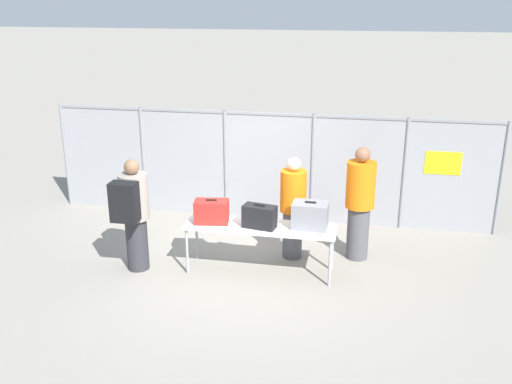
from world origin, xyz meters
name	(u,v)px	position (x,y,z in m)	size (l,w,h in m)	color
ground_plane	(245,267)	(0.00, 0.00, 0.00)	(120.00, 120.00, 0.00)	gray
fence_section	(270,164)	(0.02, 2.07, 1.04)	(8.03, 0.07, 1.99)	gray
inspection_table	(260,229)	(0.25, -0.09, 0.69)	(2.22, 0.62, 0.74)	silver
suitcase_red	(212,212)	(-0.48, -0.09, 0.91)	(0.54, 0.36, 0.36)	red
suitcase_black	(260,217)	(0.26, -0.15, 0.91)	(0.51, 0.32, 0.36)	black
suitcase_grey	(310,215)	(0.97, -0.01, 0.93)	(0.52, 0.36, 0.40)	slate
traveler_hooded	(133,212)	(-1.58, -0.39, 0.94)	(0.42, 0.66, 1.72)	#2D2D33
security_worker_near	(293,207)	(0.66, 0.52, 0.84)	(0.40, 0.40, 1.63)	#4C4C51
security_worker_far	(360,202)	(1.66, 0.69, 0.93)	(0.45, 0.45, 1.80)	#4C4C51
utility_trailer	(337,178)	(1.16, 3.58, 0.37)	(3.71, 1.96, 0.62)	#4C6B47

